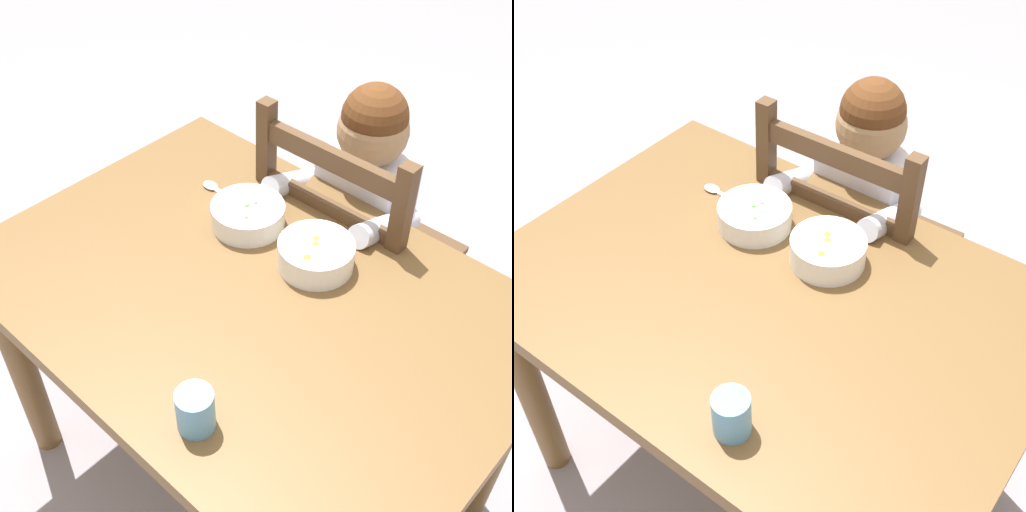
# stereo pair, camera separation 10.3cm
# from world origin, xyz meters

# --- Properties ---
(ground_plane) EXTENTS (8.00, 8.00, 0.00)m
(ground_plane) POSITION_xyz_m (0.00, 0.00, 0.00)
(ground_plane) COLOR gray
(dining_table) EXTENTS (1.14, 0.80, 0.71)m
(dining_table) POSITION_xyz_m (0.00, 0.00, 0.60)
(dining_table) COLOR brown
(dining_table) RESTS_ON ground
(dining_chair) EXTENTS (0.43, 0.43, 0.93)m
(dining_chair) POSITION_xyz_m (-0.05, 0.45, 0.46)
(dining_chair) COLOR #4F3621
(dining_chair) RESTS_ON ground
(child_figure) EXTENTS (0.32, 0.31, 0.98)m
(child_figure) POSITION_xyz_m (-0.05, 0.44, 0.65)
(child_figure) COLOR silver
(child_figure) RESTS_ON ground
(bowl_of_peas) EXTENTS (0.17, 0.17, 0.06)m
(bowl_of_peas) POSITION_xyz_m (-0.15, 0.15, 0.74)
(bowl_of_peas) COLOR white
(bowl_of_peas) RESTS_ON dining_table
(bowl_of_carrots) EXTENTS (0.16, 0.16, 0.06)m
(bowl_of_carrots) POSITION_xyz_m (0.05, 0.15, 0.75)
(bowl_of_carrots) COLOR white
(bowl_of_carrots) RESTS_ON dining_table
(spoon) EXTENTS (0.14, 0.03, 0.01)m
(spoon) POSITION_xyz_m (-0.29, 0.19, 0.72)
(spoon) COLOR silver
(spoon) RESTS_ON dining_table
(drinking_cup) EXTENTS (0.07, 0.07, 0.08)m
(drinking_cup) POSITION_xyz_m (0.16, -0.30, 0.76)
(drinking_cup) COLOR #5C9ED2
(drinking_cup) RESTS_ON dining_table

